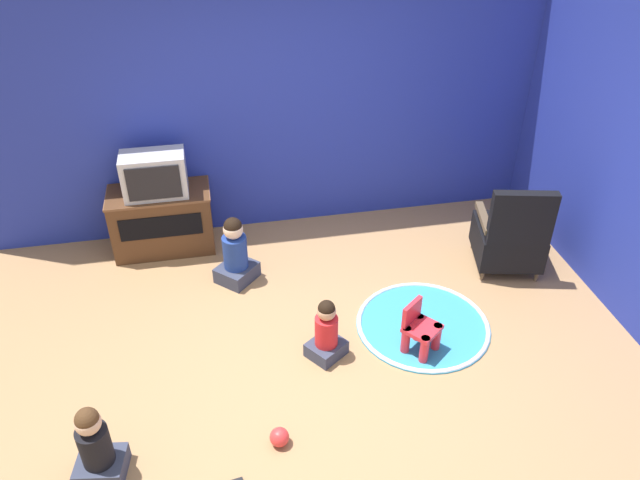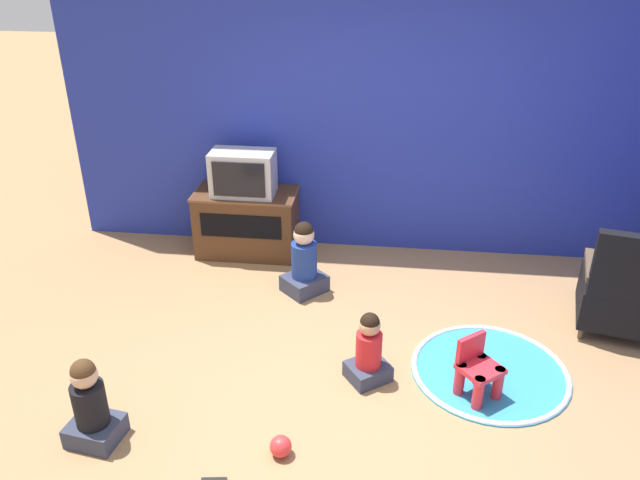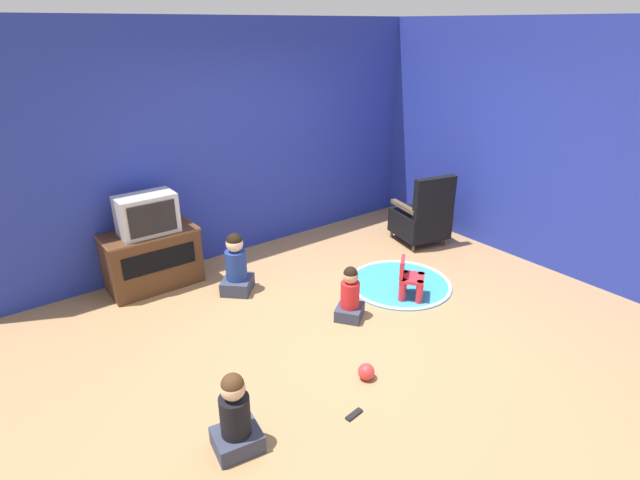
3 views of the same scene
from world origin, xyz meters
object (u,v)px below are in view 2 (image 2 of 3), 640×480
(toy_ball, at_px, (281,446))
(child_watching_right, at_px, (304,262))
(yellow_kid_chair, at_px, (478,372))
(child_watching_center, at_px, (369,351))
(tv_cabinet, at_px, (247,222))
(television, at_px, (243,173))
(black_armchair, at_px, (622,293))
(child_watching_left, at_px, (91,406))

(toy_ball, bearing_deg, child_watching_right, 93.79)
(yellow_kid_chair, relative_size, child_watching_center, 0.81)
(tv_cabinet, xyz_separation_m, toy_ball, (0.78, -2.58, -0.26))
(tv_cabinet, height_order, toy_ball, tv_cabinet)
(yellow_kid_chair, height_order, child_watching_right, child_watching_right)
(yellow_kid_chair, xyz_separation_m, child_watching_center, (-0.74, 0.09, 0.05))
(child_watching_right, bearing_deg, toy_ball, -132.51)
(television, distance_m, black_armchair, 3.36)
(television, height_order, toy_ball, television)
(television, bearing_deg, tv_cabinet, 90.00)
(black_armchair, height_order, child_watching_center, black_armchair)
(television, xyz_separation_m, toy_ball, (0.78, -2.54, -0.77))
(child_watching_center, xyz_separation_m, child_watching_right, (-0.62, 1.13, 0.05))
(tv_cabinet, bearing_deg, child_watching_right, -45.36)
(yellow_kid_chair, relative_size, toy_ball, 3.25)
(yellow_kid_chair, height_order, child_watching_center, child_watching_center)
(television, xyz_separation_m, child_watching_left, (-0.39, -2.54, -0.58))
(child_watching_left, bearing_deg, yellow_kid_chair, 25.08)
(yellow_kid_chair, bearing_deg, child_watching_center, 133.97)
(tv_cabinet, height_order, yellow_kid_chair, tv_cabinet)
(child_watching_left, xyz_separation_m, child_watching_right, (1.05, 1.92, 0.03))
(tv_cabinet, relative_size, toy_ball, 7.15)
(yellow_kid_chair, bearing_deg, child_watching_left, 156.92)
(television, relative_size, child_watching_left, 0.96)
(black_armchair, height_order, yellow_kid_chair, black_armchair)
(yellow_kid_chair, distance_m, child_watching_left, 2.51)
(child_watching_left, distance_m, child_watching_right, 2.19)
(black_armchair, distance_m, child_watching_right, 2.55)
(toy_ball, bearing_deg, tv_cabinet, 106.87)
(television, height_order, child_watching_left, television)
(television, height_order, black_armchair, television)
(toy_ball, bearing_deg, yellow_kid_chair, 29.49)
(television, relative_size, yellow_kid_chair, 1.32)
(child_watching_left, bearing_deg, television, 89.98)
(yellow_kid_chair, bearing_deg, tv_cabinet, 97.60)
(child_watching_left, bearing_deg, black_armchair, 33.04)
(child_watching_left, distance_m, toy_ball, 1.19)
(yellow_kid_chair, distance_m, toy_ball, 1.42)
(child_watching_left, bearing_deg, child_watching_center, 34.20)
(child_watching_center, bearing_deg, tv_cabinet, 89.43)
(yellow_kid_chair, xyz_separation_m, child_watching_left, (-2.41, -0.70, 0.07))
(child_watching_center, bearing_deg, television, 90.08)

